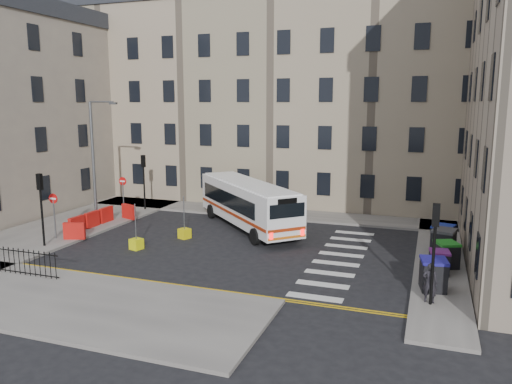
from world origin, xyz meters
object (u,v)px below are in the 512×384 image
Objects in this scene: pedestrian at (430,283)px; bollard_yellow at (185,233)px; bus at (248,202)px; wheelie_bin_a at (433,274)px; wheelie_bin_e at (443,237)px; streetlamp at (93,160)px; wheelie_bin_d at (443,242)px; wheelie_bin_b at (439,262)px; wheelie_bin_c at (446,254)px; bollard_chevron at (136,244)px.

pedestrian reaches higher than bollard_yellow.
wheelie_bin_a is (11.50, -8.00, -0.87)m from bus.
wheelie_bin_e is (11.96, -1.43, -0.88)m from bus.
streetlamp is 13.57× the size of bollard_yellow.
bus reaches higher than pedestrian.
wheelie_bin_d is 1.03× the size of wheelie_bin_e.
wheelie_bin_e reaches higher than bollard_yellow.
pedestrian is at bearing -84.17° from bus.
wheelie_bin_b is 0.76× the size of wheelie_bin_e.
streetlamp is at bearing 150.73° from wheelie_bin_c.
pedestrian reaches higher than wheelie_bin_e.
streetlamp reaches higher than wheelie_bin_d.
wheelie_bin_d reaches higher than wheelie_bin_e.
streetlamp is 5.37× the size of wheelie_bin_d.
bus is 12.95m from wheelie_bin_c.
wheelie_bin_c is 0.94× the size of wheelie_bin_d.
bus reaches higher than bollard_yellow.
bollard_yellow is (-14.20, 4.31, -0.54)m from wheelie_bin_a.
wheelie_bin_d is at bearing 13.68° from bollard_chevron.
bollard_yellow is at bearing -18.70° from pedestrian.
wheelie_bin_e is at bearing 17.90° from bollard_chevron.
wheelie_bin_e reaches higher than wheelie_bin_c.
streetlamp is 7.26× the size of wheelie_bin_b.
bollard_yellow is at bearing 63.51° from bollard_chevron.
wheelie_bin_d reaches higher than bollard_chevron.
wheelie_bin_a is 14.84m from bollard_yellow.
streetlamp is at bearing -168.52° from wheelie_bin_d.
wheelie_bin_a is 5.31m from wheelie_bin_d.
streetlamp reaches higher than pedestrian.
wheelie_bin_d is (11.97, -2.71, -0.84)m from bus.
streetlamp is at bearing -161.37° from wheelie_bin_e.
bollard_chevron is at bearing 164.05° from wheelie_bin_c.
wheelie_bin_c is at bearing 7.34° from bollard_chevron.
wheelie_bin_a is at bearing -123.03° from wheelie_bin_c.
pedestrian reaches higher than wheelie_bin_d.
bollard_chevron is at bearing -153.55° from wheelie_bin_d.
streetlamp is 22.70m from wheelie_bin_a.
bus is at bearing -170.22° from wheelie_bin_e.
wheelie_bin_d is at bearing 3.82° from bollard_yellow.
wheelie_bin_e is at bearing -90.40° from pedestrian.
bollard_chevron is (-15.53, 2.88, -0.68)m from pedestrian.
bus is at bearing 136.09° from wheelie_bin_c.
bollard_chevron is at bearing -166.30° from bus.
wheelie_bin_a is at bearing -79.05° from bus.
wheelie_bin_d is 14.72m from bollard_yellow.
wheelie_bin_c is 2.38× the size of bollard_chevron.
wheelie_bin_e is 2.46× the size of bollard_yellow.
wheelie_bin_e is at bearing 80.01° from wheelie_bin_b.
wheelie_bin_a is 1.53m from pedestrian.
bollard_yellow is (-14.79, 0.86, -0.48)m from wheelie_bin_c.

